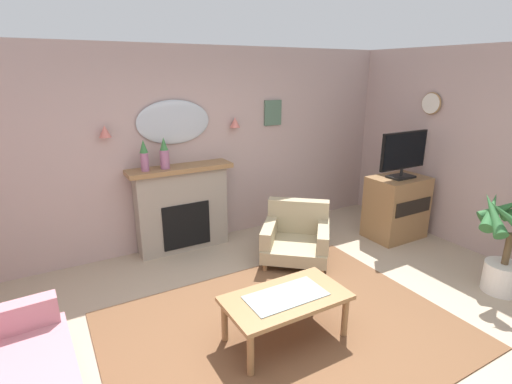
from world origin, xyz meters
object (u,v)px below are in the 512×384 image
Objects in this scene: potted_plant_corner_palm at (509,240)px; coffee_table at (286,302)px; armchair_by_coffee_table at (296,235)px; fireplace at (183,209)px; wall_sconce_right at (235,122)px; wall_mirror at (174,122)px; tv_flatscreen at (404,154)px; wall_clock at (431,103)px; tv_cabinet at (396,207)px; framed_picture at (273,113)px; mantel_vase_right at (164,154)px; wall_sconce_left at (105,131)px; mantel_vase_centre at (144,155)px.

coffee_table is at bearing 168.57° from potted_plant_corner_palm.
potted_plant_corner_palm is at bearing -50.10° from armchair_by_coffee_table.
wall_sconce_right reaches higher than fireplace.
wall_mirror is 3.14m from tv_flatscreen.
wall_clock is (2.48, -1.20, 0.24)m from wall_sconce_right.
tv_cabinet is at bearing -21.96° from fireplace.
framed_picture reaches higher than fireplace.
tv_cabinet is at bearing 22.75° from coffee_table.
wall_clock is at bearing 19.83° from coffee_table.
framed_picture is at bearing 74.00° from armchair_by_coffee_table.
armchair_by_coffee_table is at bearing -43.57° from wall_mirror.
coffee_table is at bearing -160.17° from wall_clock.
mantel_vase_right is at bearing 136.37° from potted_plant_corner_palm.
wall_sconce_left is 4.06m from tv_cabinet.
fireplace is 1.62× the size of tv_flatscreen.
potted_plant_corner_palm is (-0.15, -1.63, 0.17)m from tv_cabinet.
potted_plant_corner_palm is at bearing -43.63° from mantel_vase_right.
wall_clock reaches higher than mantel_vase_centre.
mantel_vase_centre is 1.08× the size of framed_picture.
wall_sconce_left is 0.12× the size of armchair_by_coffee_table.
wall_clock is at bearing 68.19° from potted_plant_corner_palm.
wall_sconce_right is at bearing 73.51° from coffee_table.
mantel_vase_right is 0.35× the size of armchair_by_coffee_table.
fireplace is 0.80m from mantel_vase_right.
armchair_by_coffee_table is at bearing -39.73° from fireplace.
wall_mirror is 3.56m from wall_clock.
armchair_by_coffee_table is at bearing -27.82° from wall_sconce_left.
wall_mirror is 6.86× the size of wall_sconce_left.
tv_flatscreen reaches higher than fireplace.
wall_clock is 0.83m from tv_flatscreen.
wall_sconce_right is 2.62m from tv_cabinet.
wall_clock is at bearing -15.97° from mantel_vase_centre.
fireplace is 1.38m from wall_sconce_left.
tv_cabinet is 1.64m from potted_plant_corner_palm.
wall_sconce_left is (-0.65, 0.12, 0.32)m from mantel_vase_right.
framed_picture is (1.95, 0.18, 0.39)m from mantel_vase_centre.
mantel_vase_centre reaches higher than coffee_table.
wall_sconce_right is 0.13× the size of coffee_table.
wall_mirror is 0.85m from wall_sconce_left.
wall_clock is 0.28× the size of coffee_table.
wall_sconce_left is 0.17× the size of tv_flatscreen.
framed_picture is at bearing 0.38° from wall_mirror.
wall_sconce_right is at bearing 154.15° from wall_clock.
armchair_by_coffee_table is (1.02, 1.28, -0.08)m from coffee_table.
armchair_by_coffee_table is at bearing 174.44° from tv_cabinet.
wall_clock is at bearing 3.07° from tv_cabinet.
tv_cabinet reaches higher than coffee_table.
coffee_table is at bearing -80.94° from mantel_vase_right.
wall_clock is (3.53, -1.08, 0.56)m from mantel_vase_right.
coffee_table is at bearing -128.63° from armchair_by_coffee_table.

